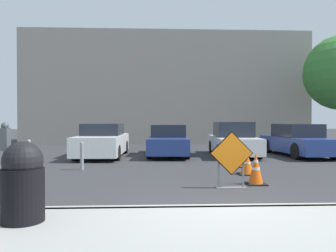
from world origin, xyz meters
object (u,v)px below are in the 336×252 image
(traffic_cone_fourth, at_px, (230,153))
(bollard_second, at_px, (29,154))
(traffic_cone_third, at_px, (238,157))
(parked_car_second, at_px, (169,141))
(traffic_cone_second, at_px, (247,163))
(parked_car_fourth, at_px, (298,141))
(trash_bin, at_px, (23,181))
(traffic_cone_fifth, at_px, (228,150))
(parked_car_third, at_px, (233,140))
(parked_car_nearest, at_px, (103,141))
(road_closed_sign, at_px, (231,158))
(bollard_nearest, at_px, (82,155))
(traffic_cone_nearest, at_px, (256,169))
(parking_meter, at_px, (5,153))

(traffic_cone_fourth, height_order, bollard_second, bollard_second)
(traffic_cone_third, bearing_deg, parked_car_second, 119.75)
(traffic_cone_third, height_order, bollard_second, bollard_second)
(traffic_cone_second, bearing_deg, parked_car_fourth, 52.99)
(parked_car_second, height_order, trash_bin, parked_car_second)
(traffic_cone_second, relative_size, traffic_cone_fourth, 1.10)
(traffic_cone_fourth, relative_size, bollard_second, 0.63)
(parked_car_fourth, height_order, bollard_second, parked_car_fourth)
(traffic_cone_fourth, xyz_separation_m, traffic_cone_fifth, (0.21, 1.43, -0.00))
(traffic_cone_second, height_order, parked_car_third, parked_car_third)
(traffic_cone_third, distance_m, parked_car_nearest, 6.19)
(traffic_cone_fifth, xyz_separation_m, parked_car_second, (-2.54, 0.73, 0.35))
(road_closed_sign, relative_size, traffic_cone_fourth, 2.13)
(bollard_nearest, bearing_deg, traffic_cone_third, 5.06)
(traffic_cone_fifth, bearing_deg, traffic_cone_third, -96.31)
(trash_bin, bearing_deg, traffic_cone_third, 52.91)
(traffic_cone_nearest, bearing_deg, parked_car_second, 104.89)
(road_closed_sign, distance_m, traffic_cone_fifth, 6.77)
(traffic_cone_second, height_order, parked_car_second, parked_car_second)
(parking_meter, bearing_deg, road_closed_sign, 33.08)
(parked_car_nearest, bearing_deg, trash_bin, 93.69)
(traffic_cone_nearest, relative_size, bollard_second, 0.79)
(road_closed_sign, relative_size, traffic_cone_third, 1.93)
(parking_meter, bearing_deg, traffic_cone_second, 42.63)
(bollard_second, height_order, parking_meter, parking_meter)
(traffic_cone_nearest, height_order, parking_meter, parking_meter)
(parked_car_second, xyz_separation_m, trash_bin, (-2.55, -10.13, 0.06))
(trash_bin, bearing_deg, parked_car_second, 75.86)
(traffic_cone_second, height_order, parked_car_nearest, parked_car_nearest)
(parked_car_nearest, xyz_separation_m, parked_car_fourth, (8.74, -0.01, -0.01))
(bollard_nearest, bearing_deg, bollard_second, 180.00)
(trash_bin, bearing_deg, traffic_cone_nearest, 36.48)
(traffic_cone_nearest, bearing_deg, traffic_cone_second, 82.06)
(traffic_cone_second, distance_m, parking_meter, 6.73)
(parked_car_nearest, distance_m, parked_car_fourth, 8.74)
(traffic_cone_fifth, bearing_deg, bollard_second, -153.52)
(traffic_cone_second, relative_size, trash_bin, 0.60)
(road_closed_sign, bearing_deg, parked_car_fourth, 55.87)
(road_closed_sign, xyz_separation_m, parking_meter, (-3.99, -2.60, 0.40))
(traffic_cone_third, height_order, traffic_cone_fifth, traffic_cone_third)
(traffic_cone_nearest, relative_size, parked_car_third, 0.18)
(trash_bin, relative_size, bollard_second, 1.16)
(traffic_cone_second, xyz_separation_m, parked_car_nearest, (-4.95, 5.03, 0.34))
(traffic_cone_fifth, bearing_deg, parked_car_nearest, 176.30)
(parked_car_nearest, distance_m, trash_bin, 9.76)
(traffic_cone_third, height_order, traffic_cone_fourth, traffic_cone_third)
(parked_car_nearest, xyz_separation_m, trash_bin, (0.36, -9.75, 0.04))
(trash_bin, distance_m, parking_meter, 0.54)
(road_closed_sign, relative_size, parked_car_third, 0.31)
(traffic_cone_second, distance_m, bollard_nearest, 5.14)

